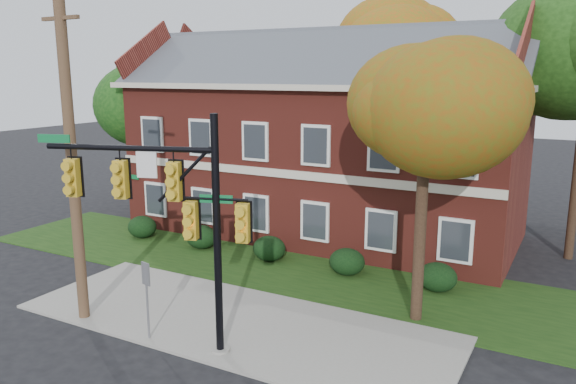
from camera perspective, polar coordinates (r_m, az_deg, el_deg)
The scene contains 15 objects.
ground at distance 17.49m, azimuth -7.52°, elevation -14.26°, with size 120.00×120.00×0.00m, color black.
sidewalk at distance 18.21m, azimuth -5.63°, elevation -12.96°, with size 14.00×5.00×0.08m, color gray.
grass_strip at distance 22.20m, azimuth 1.67°, elevation -8.24°, with size 30.00×6.00×0.04m, color #193811.
apartment_building at distance 27.18m, azimuth 3.65°, elevation 6.28°, with size 18.80×8.80×9.74m.
hedge_far_left at distance 27.59m, azimuth -14.60°, elevation -3.45°, with size 1.40×1.26×1.05m, color black.
hedge_left at distance 25.39m, azimuth -8.78°, elevation -4.54°, with size 1.40×1.26×1.05m, color black.
hedge_center at distance 23.52m, azimuth -1.92°, elevation -5.76°, with size 1.40×1.26×1.05m, color black.
hedge_right at distance 22.04m, azimuth 6.02°, elevation -7.06°, with size 1.40×1.26×1.05m, color black.
hedge_far_right at distance 21.05m, azimuth 14.94°, elevation -8.35°, with size 1.40×1.26×1.05m, color black.
tree_near_right at distance 17.00m, azimuth 14.51°, elevation 8.13°, with size 4.50×4.25×8.58m.
tree_left_rear at distance 31.54m, azimuth -13.72°, elevation 9.85°, with size 5.40×5.10×8.88m.
tree_far_rear at distance 33.92m, azimuth 11.62°, elevation 13.73°, with size 6.84×6.46×11.52m.
traffic_signal at distance 15.41m, azimuth -11.55°, elevation -1.58°, with size 5.77×1.98×6.70m.
utility_pole at distance 18.14m, azimuth -21.10°, elevation 2.89°, with size 1.56×0.35×10.02m.
sign_post at distance 16.91m, azimuth -14.18°, elevation -9.45°, with size 0.35×0.12×2.40m.
Camera 1 is at (9.35, -12.60, 7.74)m, focal length 35.00 mm.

